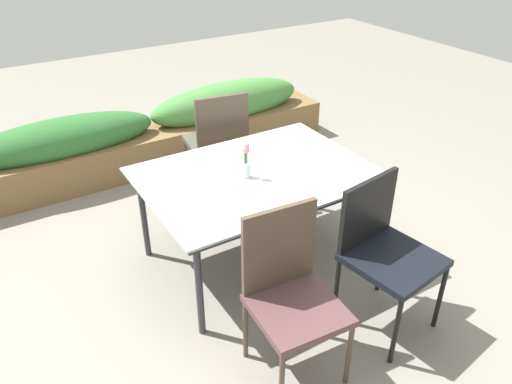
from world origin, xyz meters
TOP-DOWN VIEW (x-y plane):
  - ground_plane at (0.00, 0.00)m, footprint 12.00×12.00m
  - dining_table at (0.08, 0.10)m, footprint 1.48×1.07m
  - chair_far_side at (0.25, 0.97)m, footprint 0.51×0.51m
  - chair_near_right at (0.40, -0.78)m, footprint 0.53×0.53m
  - chair_near_left at (-0.25, -0.77)m, footprint 0.47×0.47m
  - flower_vase at (-0.00, 0.08)m, footprint 0.05×0.05m
  - planter_box at (0.03, 1.87)m, footprint 3.58×0.50m

SIDE VIEW (x-z plane):
  - ground_plane at x=0.00m, z-range 0.00..0.00m
  - planter_box at x=0.03m, z-range -0.03..0.65m
  - chair_near_left at x=-0.25m, z-range 0.05..0.99m
  - chair_near_right at x=0.40m, z-range 0.08..1.00m
  - chair_far_side at x=0.25m, z-range 0.08..1.04m
  - dining_table at x=0.08m, z-range 0.30..1.00m
  - flower_vase at x=0.00m, z-range 0.70..0.95m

